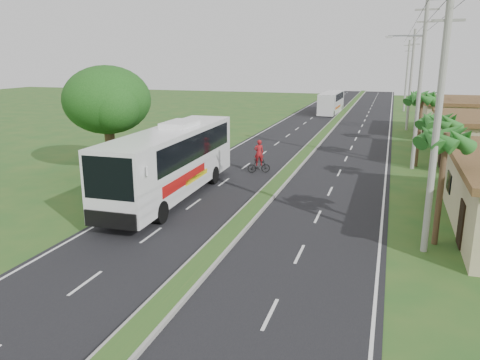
% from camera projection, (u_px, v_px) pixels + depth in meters
% --- Properties ---
extents(ground, '(180.00, 180.00, 0.00)m').
position_uv_depth(ground, '(222.00, 245.00, 20.73)').
color(ground, '#24541E').
rests_on(ground, ground).
extents(road_asphalt, '(14.00, 160.00, 0.02)m').
position_uv_depth(road_asphalt, '(303.00, 156.00, 39.14)').
color(road_asphalt, black).
rests_on(road_asphalt, ground).
extents(median_strip, '(1.20, 160.00, 0.18)m').
position_uv_depth(median_strip, '(303.00, 155.00, 39.11)').
color(median_strip, gray).
rests_on(median_strip, ground).
extents(lane_edge_left, '(0.12, 160.00, 0.01)m').
position_uv_depth(lane_edge_left, '(228.00, 151.00, 41.13)').
color(lane_edge_left, silver).
rests_on(lane_edge_left, ground).
extents(lane_edge_right, '(0.12, 160.00, 0.01)m').
position_uv_depth(lane_edge_right, '(387.00, 162.00, 37.15)').
color(lane_edge_right, silver).
rests_on(lane_edge_right, ground).
extents(shop_far, '(8.60, 11.60, 3.82)m').
position_uv_depth(shop_far, '(463.00, 117.00, 49.21)').
color(shop_far, tan).
rests_on(shop_far, ground).
extents(palm_verge_a, '(2.40, 2.40, 5.45)m').
position_uv_depth(palm_verge_a, '(446.00, 139.00, 19.61)').
color(palm_verge_a, '#473321').
rests_on(palm_verge_a, ground).
extents(palm_verge_b, '(2.40, 2.40, 5.05)m').
position_uv_depth(palm_verge_b, '(438.00, 121.00, 27.87)').
color(palm_verge_b, '#473321').
rests_on(palm_verge_b, ground).
extents(palm_verge_c, '(2.40, 2.40, 5.85)m').
position_uv_depth(palm_verge_c, '(422.00, 98.00, 34.30)').
color(palm_verge_c, '#473321').
rests_on(palm_verge_c, ground).
extents(palm_verge_d, '(2.40, 2.40, 5.25)m').
position_uv_depth(palm_verge_d, '(422.00, 97.00, 42.58)').
color(palm_verge_d, '#473321').
rests_on(palm_verge_d, ground).
extents(shade_tree, '(6.30, 6.00, 7.54)m').
position_uv_depth(shade_tree, '(106.00, 102.00, 32.27)').
color(shade_tree, '#473321').
rests_on(shade_tree, ground).
extents(utility_pole_a, '(1.60, 0.28, 11.00)m').
position_uv_depth(utility_pole_a, '(438.00, 119.00, 18.60)').
color(utility_pole_a, gray).
rests_on(utility_pole_a, ground).
extents(utility_pole_b, '(3.20, 0.28, 12.00)m').
position_uv_depth(utility_pole_b, '(420.00, 83.00, 33.19)').
color(utility_pole_b, gray).
rests_on(utility_pole_b, ground).
extents(utility_pole_c, '(1.60, 0.28, 11.00)m').
position_uv_depth(utility_pole_c, '(411.00, 79.00, 51.73)').
color(utility_pole_c, gray).
rests_on(utility_pole_c, ground).
extents(utility_pole_d, '(1.60, 0.28, 10.50)m').
position_uv_depth(utility_pole_d, '(407.00, 75.00, 70.20)').
color(utility_pole_d, gray).
rests_on(utility_pole_d, ground).
extents(coach_bus_main, '(3.15, 13.53, 4.35)m').
position_uv_depth(coach_bus_main, '(172.00, 158.00, 27.14)').
color(coach_bus_main, white).
rests_on(coach_bus_main, ground).
extents(coach_bus_far, '(2.57, 10.51, 3.05)m').
position_uv_depth(coach_bus_far, '(331.00, 101.00, 68.64)').
color(coach_bus_far, white).
rests_on(coach_bus_far, ground).
extents(motorcyclist, '(1.67, 1.10, 2.41)m').
position_uv_depth(motorcyclist, '(259.00, 160.00, 33.29)').
color(motorcyclist, black).
rests_on(motorcyclist, ground).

